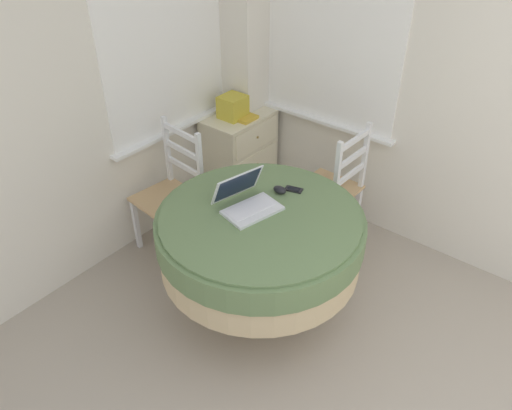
# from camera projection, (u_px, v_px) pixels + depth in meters

# --- Properties ---
(corner_room_shell) EXTENTS (4.14, 4.91, 2.55)m
(corner_room_shell) POSITION_uv_depth(u_px,v_px,m) (303.00, 101.00, 2.91)
(corner_room_shell) COLOR silver
(corner_room_shell) RESTS_ON ground_plane
(round_dining_table) EXTENTS (1.22, 1.22, 0.77)m
(round_dining_table) POSITION_uv_depth(u_px,v_px,m) (260.00, 236.00, 2.94)
(round_dining_table) COLOR #4C3D2D
(round_dining_table) RESTS_ON ground_plane
(laptop) EXTENTS (0.38, 0.36, 0.21)m
(laptop) POSITION_uv_depth(u_px,v_px,m) (247.00, 201.00, 2.88)
(laptop) COLOR silver
(laptop) RESTS_ON round_dining_table
(computer_mouse) EXTENTS (0.06, 0.09, 0.05)m
(computer_mouse) POSITION_uv_depth(u_px,v_px,m) (280.00, 190.00, 3.02)
(computer_mouse) COLOR black
(computer_mouse) RESTS_ON round_dining_table
(cell_phone) EXTENTS (0.08, 0.12, 0.01)m
(cell_phone) POSITION_uv_depth(u_px,v_px,m) (294.00, 189.00, 3.06)
(cell_phone) COLOR black
(cell_phone) RESTS_ON round_dining_table
(dining_chair_near_back_window) EXTENTS (0.44, 0.45, 0.96)m
(dining_chair_near_back_window) POSITION_uv_depth(u_px,v_px,m) (172.00, 195.00, 3.57)
(dining_chair_near_back_window) COLOR tan
(dining_chair_near_back_window) RESTS_ON ground_plane
(dining_chair_near_right_window) EXTENTS (0.43, 0.41, 0.96)m
(dining_chair_near_right_window) POSITION_uv_depth(u_px,v_px,m) (332.00, 189.00, 3.63)
(dining_chair_near_right_window) COLOR tan
(dining_chair_near_right_window) RESTS_ON ground_plane
(corner_cabinet) EXTENTS (0.60, 0.40, 0.76)m
(corner_cabinet) POSITION_uv_depth(u_px,v_px,m) (240.00, 156.00, 4.19)
(corner_cabinet) COLOR beige
(corner_cabinet) RESTS_ON ground_plane
(storage_box) EXTENTS (0.19, 0.18, 0.18)m
(storage_box) POSITION_uv_depth(u_px,v_px,m) (233.00, 107.00, 3.88)
(storage_box) COLOR gold
(storage_box) RESTS_ON corner_cabinet
(book_on_cabinet) EXTENTS (0.16, 0.25, 0.02)m
(book_on_cabinet) POSITION_uv_depth(u_px,v_px,m) (240.00, 116.00, 3.93)
(book_on_cabinet) COLOR gold
(book_on_cabinet) RESTS_ON corner_cabinet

